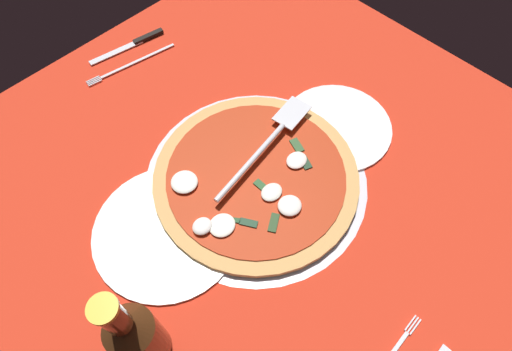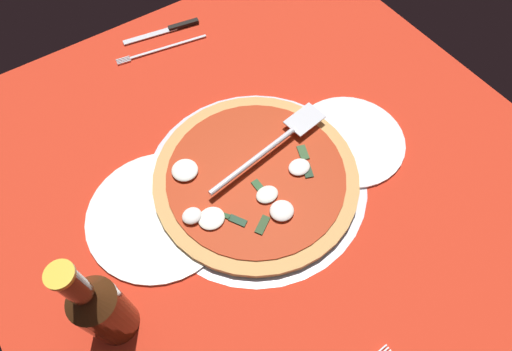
# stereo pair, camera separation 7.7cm
# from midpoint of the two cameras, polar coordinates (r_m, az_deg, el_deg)

# --- Properties ---
(ground_plane) EXTENTS (1.00, 1.00, 0.01)m
(ground_plane) POSITION_cam_midpoint_polar(r_m,az_deg,el_deg) (0.80, 3.79, 0.88)
(ground_plane) COLOR red
(pizza_pan) EXTENTS (0.40, 0.40, 0.01)m
(pizza_pan) POSITION_cam_midpoint_polar(r_m,az_deg,el_deg) (0.78, 2.81, -0.77)
(pizza_pan) COLOR silver
(pizza_pan) RESTS_ON ground_plane
(dinner_plate_left) EXTENTS (0.25, 0.25, 0.01)m
(dinner_plate_left) POSITION_cam_midpoint_polar(r_m,az_deg,el_deg) (0.76, -9.82, -5.37)
(dinner_plate_left) COLOR white
(dinner_plate_left) RESTS_ON ground_plane
(dinner_plate_right) EXTENTS (0.21, 0.21, 0.01)m
(dinner_plate_right) POSITION_cam_midpoint_polar(r_m,az_deg,el_deg) (0.85, 14.70, 4.27)
(dinner_plate_right) COLOR white
(dinner_plate_right) RESTS_ON ground_plane
(pizza) EXTENTS (0.37, 0.37, 0.03)m
(pizza) POSITION_cam_midpoint_polar(r_m,az_deg,el_deg) (0.77, 2.70, -0.50)
(pizza) COLOR tan
(pizza) RESTS_ON pizza_pan
(pizza_server) EXTENTS (0.27, 0.07, 0.01)m
(pizza_server) POSITION_cam_midpoint_polar(r_m,az_deg,el_deg) (0.78, 4.68, 3.80)
(pizza_server) COLOR silver
(pizza_server) RESTS_ON pizza
(place_setting_far) EXTENTS (0.22, 0.15, 0.01)m
(place_setting_far) POSITION_cam_midpoint_polar(r_m,az_deg,el_deg) (1.03, -9.68, 17.10)
(place_setting_far) COLOR white
(place_setting_far) RESTS_ON ground_plane
(beer_bottle) EXTENTS (0.07, 0.07, 0.23)m
(beer_bottle) POSITION_cam_midpoint_polar(r_m,az_deg,el_deg) (0.63, -16.50, -16.78)
(beer_bottle) COLOR #442511
(beer_bottle) RESTS_ON ground_plane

